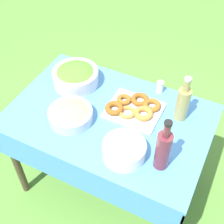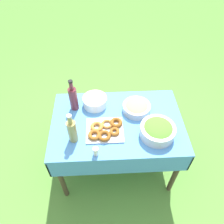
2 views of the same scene
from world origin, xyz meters
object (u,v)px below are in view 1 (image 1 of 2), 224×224
object	(u,v)px
donut_platter	(134,108)
plate_stack	(124,150)
pasta_bowl	(70,114)
wine_bottle	(163,149)
salad_bowl	(76,76)
olive_oil_bottle	(183,103)

from	to	relation	value
donut_platter	plate_stack	distance (m)	0.35
pasta_bowl	wine_bottle	size ratio (longest dim) A/B	0.78
salad_bowl	donut_platter	world-z (taller)	salad_bowl
salad_bowl	pasta_bowl	xyz separation A→B (m)	(-0.14, 0.30, -0.02)
salad_bowl	donut_platter	size ratio (longest dim) A/B	0.89
donut_platter	wine_bottle	world-z (taller)	wine_bottle
salad_bowl	donut_platter	distance (m)	0.46
pasta_bowl	donut_platter	xyz separation A→B (m)	(-0.31, -0.24, -0.02)
donut_platter	plate_stack	bearing A→B (deg)	104.56
plate_stack	olive_oil_bottle	xyz separation A→B (m)	(-0.19, -0.41, 0.08)
olive_oil_bottle	wine_bottle	world-z (taller)	wine_bottle
pasta_bowl	donut_platter	distance (m)	0.40
donut_platter	wine_bottle	size ratio (longest dim) A/B	1.00
salad_bowl	pasta_bowl	world-z (taller)	salad_bowl
olive_oil_bottle	wine_bottle	distance (m)	0.38
wine_bottle	salad_bowl	bearing A→B (deg)	-26.22
donut_platter	olive_oil_bottle	distance (m)	0.30
salad_bowl	plate_stack	distance (m)	0.68
olive_oil_bottle	plate_stack	bearing A→B (deg)	65.89
donut_platter	salad_bowl	bearing A→B (deg)	-7.62
plate_stack	olive_oil_bottle	world-z (taller)	olive_oil_bottle
olive_oil_bottle	wine_bottle	bearing A→B (deg)	92.31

